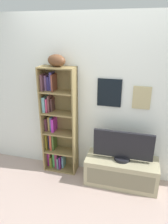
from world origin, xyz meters
name	(u,v)px	position (x,y,z in m)	size (l,w,h in m)	color
back_wall	(99,100)	(0.00, 1.13, 1.16)	(4.80, 0.08, 2.32)	silver
bookshelf	(57,125)	(-0.62, 1.01, 0.76)	(0.51, 0.24, 1.63)	olive
football	(56,61)	(-0.56, 0.98, 1.71)	(0.28, 0.16, 0.16)	brown
tv_stand	(121,171)	(0.39, 0.89, 0.20)	(1.01, 0.41, 0.39)	tan
television	(123,146)	(0.39, 0.89, 0.61)	(0.81, 0.22, 0.43)	black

